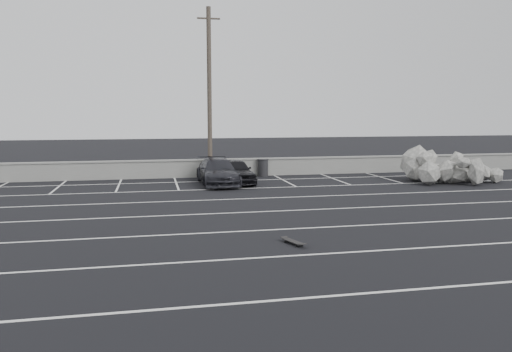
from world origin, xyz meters
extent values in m
plane|color=black|center=(0.00, 0.00, 0.00)|extent=(120.00, 120.00, 0.00)
cube|color=gray|center=(0.00, 14.00, 0.50)|extent=(50.00, 0.35, 1.00)
cube|color=gray|center=(0.00, 14.00, 1.02)|extent=(50.00, 0.45, 0.08)
cube|color=silver|center=(0.00, -6.00, 0.00)|extent=(36.00, 0.10, 0.01)
cube|color=silver|center=(0.00, -3.00, 0.00)|extent=(36.00, 0.10, 0.01)
cube|color=silver|center=(0.00, 0.00, 0.00)|extent=(36.00, 0.10, 0.01)
cube|color=silver|center=(0.00, 3.00, 0.00)|extent=(36.00, 0.10, 0.01)
cube|color=silver|center=(0.00, 6.00, 0.00)|extent=(36.00, 0.10, 0.01)
cube|color=silver|center=(0.00, 9.00, 0.00)|extent=(36.00, 0.10, 0.01)
cube|color=silver|center=(0.00, 12.00, 0.00)|extent=(36.00, 0.10, 0.01)
cube|color=silver|center=(-8.00, 11.50, 0.00)|extent=(0.10, 5.00, 0.01)
cube|color=silver|center=(-5.00, 11.50, 0.00)|extent=(0.10, 5.00, 0.01)
cube|color=silver|center=(-2.00, 11.50, 0.00)|extent=(0.10, 5.00, 0.01)
cube|color=silver|center=(1.00, 11.50, 0.00)|extent=(0.10, 5.00, 0.01)
cube|color=silver|center=(4.00, 11.50, 0.00)|extent=(0.10, 5.00, 0.01)
cube|color=silver|center=(7.00, 11.50, 0.00)|extent=(0.10, 5.00, 0.01)
cube|color=silver|center=(10.00, 11.50, 0.00)|extent=(0.10, 5.00, 0.01)
cube|color=silver|center=(13.00, 11.50, 0.00)|extent=(0.10, 5.00, 0.01)
imported|color=black|center=(1.07, 10.89, 0.67)|extent=(2.01, 4.11, 1.35)
imported|color=#24242A|center=(0.16, 10.75, 0.68)|extent=(2.05, 4.75, 1.36)
cylinder|color=#4C4238|center=(0.04, 13.20, 4.83)|extent=(0.26, 0.26, 9.65)
cube|color=#4C4238|center=(0.04, 13.20, 9.01)|extent=(1.29, 0.09, 0.09)
cylinder|color=black|center=(3.26, 13.60, 0.49)|extent=(0.78, 0.78, 0.99)
cylinder|color=black|center=(3.26, 13.60, 1.01)|extent=(0.86, 0.86, 0.05)
cube|color=black|center=(0.69, -1.89, 0.09)|extent=(0.49, 0.85, 0.02)
cube|color=black|center=(0.59, -1.63, 0.05)|extent=(0.18, 0.11, 0.04)
cube|color=black|center=(0.79, -2.15, 0.05)|extent=(0.18, 0.11, 0.04)
cylinder|color=black|center=(0.50, -1.66, 0.03)|extent=(0.05, 0.07, 0.06)
cylinder|color=black|center=(0.69, -1.59, 0.03)|extent=(0.05, 0.07, 0.06)
cylinder|color=black|center=(0.69, -2.18, 0.03)|extent=(0.05, 0.07, 0.06)
cylinder|color=black|center=(0.88, -2.11, 0.03)|extent=(0.05, 0.07, 0.06)
camera|label=1|loc=(-3.25, -15.40, 3.77)|focal=35.00mm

